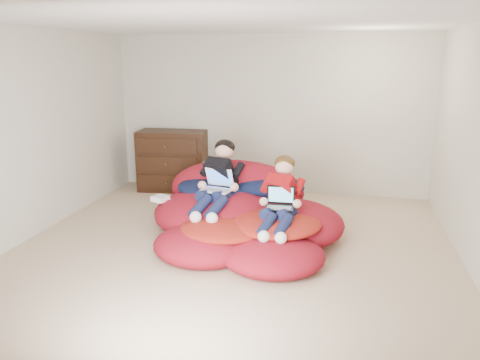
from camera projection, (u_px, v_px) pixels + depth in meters
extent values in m
cube|color=tan|center=(234.00, 258.00, 5.44)|extent=(5.10, 5.10, 0.25)
cube|color=beige|center=(269.00, 115.00, 7.46)|extent=(5.10, 0.02, 2.50)
cube|color=beige|center=(134.00, 215.00, 2.72)|extent=(5.10, 0.02, 2.50)
cube|color=beige|center=(30.00, 134.00, 5.62)|extent=(0.02, 5.10, 2.50)
cube|color=silver|center=(233.00, 20.00, 4.77)|extent=(5.10, 5.10, 0.02)
cube|color=black|center=(173.00, 160.00, 7.70)|extent=(1.14, 0.65, 0.98)
cube|color=black|center=(167.00, 182.00, 7.51)|extent=(0.98, 0.11, 0.24)
cylinder|color=#4C3F26|center=(167.00, 182.00, 7.49)|extent=(0.04, 0.06, 0.03)
cube|color=black|center=(167.00, 164.00, 7.43)|extent=(0.98, 0.11, 0.24)
cylinder|color=#4C3F26|center=(166.00, 164.00, 7.41)|extent=(0.04, 0.06, 0.03)
cube|color=black|center=(166.00, 146.00, 7.36)|extent=(0.98, 0.11, 0.24)
cylinder|color=#4C3F26|center=(165.00, 146.00, 7.34)|extent=(0.04, 0.06, 0.03)
ellipsoid|color=maroon|center=(221.00, 213.00, 5.94)|extent=(1.72, 1.54, 0.62)
ellipsoid|color=maroon|center=(286.00, 223.00, 5.64)|extent=(1.39, 1.35, 0.50)
ellipsoid|color=maroon|center=(248.00, 233.00, 5.38)|extent=(1.35, 1.08, 0.43)
ellipsoid|color=maroon|center=(204.00, 244.00, 5.15)|extent=(1.13, 1.04, 0.38)
ellipsoid|color=maroon|center=(272.00, 254.00, 4.92)|extent=(1.12, 1.02, 0.37)
ellipsoid|color=maroon|center=(236.00, 190.00, 6.34)|extent=(1.84, 0.81, 0.81)
ellipsoid|color=#10183C|center=(217.00, 188.00, 6.14)|extent=(1.05, 0.86, 0.27)
ellipsoid|color=#10183C|center=(266.00, 186.00, 6.07)|extent=(1.01, 0.71, 0.24)
ellipsoid|color=#AD2318|center=(275.00, 222.00, 5.26)|extent=(1.05, 1.05, 0.19)
ellipsoid|color=#AD2318|center=(223.00, 228.00, 5.19)|extent=(0.98, 0.88, 0.18)
ellipsoid|color=beige|center=(217.00, 169.00, 6.56)|extent=(0.49, 0.31, 0.31)
cube|color=black|center=(222.00, 176.00, 5.89)|extent=(0.44, 0.48, 0.50)
sphere|color=#EEAE91|center=(224.00, 151.00, 5.93)|extent=(0.23, 0.23, 0.23)
ellipsoid|color=black|center=(225.00, 147.00, 5.95)|extent=(0.26, 0.24, 0.20)
cylinder|color=#13193B|center=(208.00, 196.00, 5.67)|extent=(0.26, 0.40, 0.21)
cylinder|color=#13193B|center=(200.00, 207.00, 5.36)|extent=(0.23, 0.38, 0.24)
sphere|color=white|center=(196.00, 217.00, 5.20)|extent=(0.14, 0.14, 0.14)
cylinder|color=#13193B|center=(224.00, 197.00, 5.63)|extent=(0.26, 0.40, 0.21)
cylinder|color=#13193B|center=(216.00, 208.00, 5.32)|extent=(0.23, 0.38, 0.24)
sphere|color=white|center=(212.00, 218.00, 5.16)|extent=(0.14, 0.14, 0.14)
cube|color=#B61014|center=(283.00, 193.00, 5.43)|extent=(0.39, 0.43, 0.47)
sphere|color=#EEAE91|center=(284.00, 167.00, 5.46)|extent=(0.22, 0.22, 0.22)
ellipsoid|color=#492F13|center=(285.00, 163.00, 5.48)|extent=(0.24, 0.23, 0.18)
cylinder|color=#13193B|center=(271.00, 213.00, 5.23)|extent=(0.23, 0.37, 0.19)
cylinder|color=#13193B|center=(267.00, 225.00, 4.94)|extent=(0.20, 0.35, 0.22)
sphere|color=white|center=(264.00, 237.00, 4.79)|extent=(0.13, 0.13, 0.13)
cylinder|color=#13193B|center=(287.00, 214.00, 5.19)|extent=(0.23, 0.37, 0.19)
cylinder|color=#13193B|center=(283.00, 227.00, 4.91)|extent=(0.20, 0.35, 0.22)
sphere|color=white|center=(281.00, 238.00, 4.75)|extent=(0.13, 0.13, 0.13)
cube|color=white|center=(216.00, 190.00, 5.64)|extent=(0.39, 0.30, 0.01)
cube|color=gray|center=(216.00, 190.00, 5.63)|extent=(0.32, 0.19, 0.00)
cube|color=white|center=(220.00, 177.00, 5.77)|extent=(0.37, 0.16, 0.24)
cube|color=#3D6BD1|center=(219.00, 177.00, 5.76)|extent=(0.32, 0.13, 0.19)
cube|color=black|center=(279.00, 208.00, 5.20)|extent=(0.32, 0.23, 0.01)
cube|color=gray|center=(279.00, 207.00, 5.19)|extent=(0.27, 0.13, 0.00)
cube|color=black|center=(281.00, 195.00, 5.29)|extent=(0.32, 0.06, 0.22)
cube|color=#5099BC|center=(281.00, 195.00, 5.28)|extent=(0.28, 0.04, 0.18)
cube|color=white|center=(160.00, 198.00, 5.88)|extent=(0.22, 0.22, 0.06)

